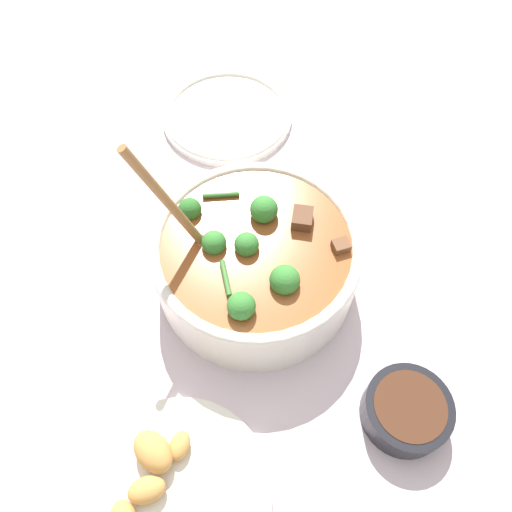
{
  "coord_description": "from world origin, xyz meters",
  "views": [
    {
      "loc": [
        0.36,
        -0.02,
        0.66
      ],
      "look_at": [
        0.0,
        0.0,
        0.07
      ],
      "focal_mm": 35.0,
      "sensor_mm": 36.0,
      "label": 1
    }
  ],
  "objects_px": {
    "condiment_bowl": "(407,410)",
    "food_plate": "(170,490)",
    "stew_bowl": "(256,259)",
    "empty_plate": "(227,115)"
  },
  "relations": [
    {
      "from": "empty_plate",
      "to": "food_plate",
      "type": "bearing_deg",
      "value": -7.17
    },
    {
      "from": "condiment_bowl",
      "to": "empty_plate",
      "type": "xyz_separation_m",
      "value": [
        -0.55,
        -0.21,
        -0.02
      ]
    },
    {
      "from": "condiment_bowl",
      "to": "food_plate",
      "type": "xyz_separation_m",
      "value": [
        0.08,
        -0.29,
        -0.01
      ]
    },
    {
      "from": "condiment_bowl",
      "to": "empty_plate",
      "type": "height_order",
      "value": "condiment_bowl"
    },
    {
      "from": "stew_bowl",
      "to": "condiment_bowl",
      "type": "bearing_deg",
      "value": 40.69
    },
    {
      "from": "stew_bowl",
      "to": "food_plate",
      "type": "bearing_deg",
      "value": -22.02
    },
    {
      "from": "empty_plate",
      "to": "food_plate",
      "type": "xyz_separation_m",
      "value": [
        0.63,
        -0.08,
        0.0
      ]
    },
    {
      "from": "empty_plate",
      "to": "food_plate",
      "type": "distance_m",
      "value": 0.63
    },
    {
      "from": "condiment_bowl",
      "to": "empty_plate",
      "type": "distance_m",
      "value": 0.59
    },
    {
      "from": "condiment_bowl",
      "to": "food_plate",
      "type": "relative_size",
      "value": 0.48
    }
  ]
}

